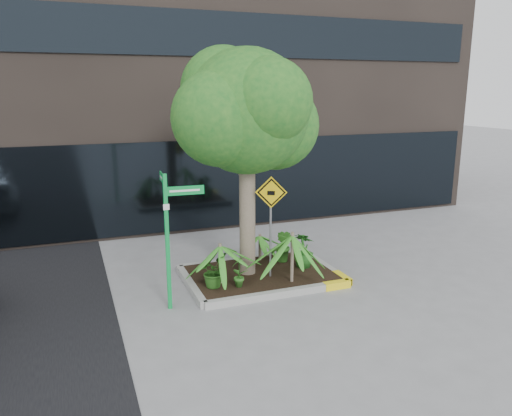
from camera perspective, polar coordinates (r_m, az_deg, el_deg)
name	(u,v)px	position (r m, az deg, el deg)	size (l,w,h in m)	color
ground	(257,285)	(10.91, 0.15, -8.75)	(80.00, 80.00, 0.00)	gray
planter	(263,275)	(11.19, 0.76, -7.61)	(3.35, 2.36, 0.15)	#9E9E99
tree	(247,112)	(10.47, -1.09, 10.96)	(3.35, 2.97, 5.02)	gray
palm_front	(292,235)	(10.37, 4.19, -3.14)	(1.22, 1.22, 1.36)	gray
palm_left	(220,246)	(10.36, -4.13, -4.36)	(0.97, 0.97, 1.08)	gray
palm_back	(260,236)	(11.78, 0.46, -3.21)	(0.72, 0.72, 0.80)	gray
shrub_a	(213,271)	(10.34, -4.96, -7.17)	(0.61, 0.61, 0.68)	#255719
shrub_b	(304,250)	(11.44, 5.49, -4.79)	(0.45, 0.45, 0.80)	#1F5C1B
shrub_c	(239,270)	(10.31, -1.95, -7.14)	(0.37, 0.37, 0.70)	#307022
shrub_d	(284,246)	(11.73, 3.22, -4.33)	(0.44, 0.44, 0.79)	#2B691E
street_sign_post	(169,226)	(9.46, -9.90, -2.07)	(0.78, 0.78, 2.63)	#0EA042
cattle_sign	(271,210)	(10.55, 1.71, -0.19)	(0.63, 0.29, 2.20)	slate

